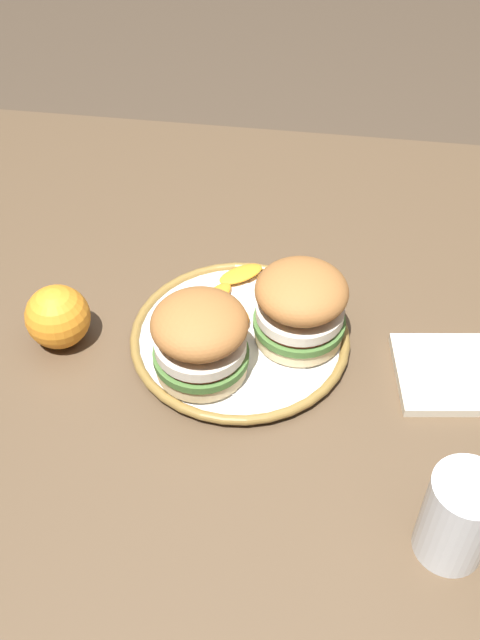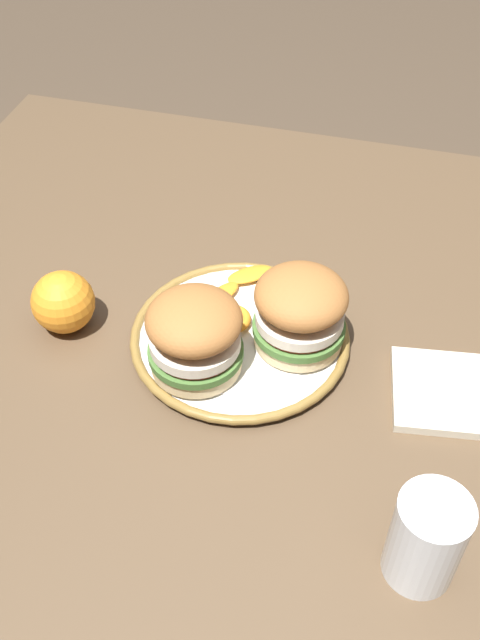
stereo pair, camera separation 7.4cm
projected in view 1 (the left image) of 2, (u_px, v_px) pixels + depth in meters
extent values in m
plane|color=#4C3D2D|center=(276.00, 604.00, 1.46)|extent=(8.00, 8.00, 0.00)
cube|color=brown|center=(297.00, 353.00, 0.93)|extent=(1.23, 1.01, 0.03)
cube|color=brown|center=(45.00, 292.00, 1.57)|extent=(0.06, 0.06, 0.73)
cylinder|color=white|center=(240.00, 339.00, 0.92)|extent=(0.25, 0.25, 0.01)
torus|color=olive|center=(240.00, 336.00, 0.92)|extent=(0.27, 0.27, 0.01)
cylinder|color=white|center=(240.00, 335.00, 0.91)|extent=(0.19, 0.19, 0.00)
cylinder|color=beige|center=(299.00, 329.00, 0.90)|extent=(0.11, 0.11, 0.02)
cylinder|color=#477033|center=(300.00, 321.00, 0.89)|extent=(0.11, 0.11, 0.01)
cylinder|color=#BC3828|center=(300.00, 316.00, 0.89)|extent=(0.10, 0.10, 0.01)
cylinder|color=silver|center=(301.00, 310.00, 0.88)|extent=(0.11, 0.11, 0.01)
ellipsoid|color=#A36633|center=(303.00, 290.00, 0.86)|extent=(0.15, 0.15, 0.05)
cylinder|color=beige|center=(201.00, 362.00, 0.86)|extent=(0.11, 0.11, 0.02)
cylinder|color=#477033|center=(201.00, 354.00, 0.85)|extent=(0.11, 0.11, 0.01)
cylinder|color=#BC3828|center=(201.00, 350.00, 0.85)|extent=(0.10, 0.10, 0.01)
cylinder|color=silver|center=(200.00, 344.00, 0.84)|extent=(0.11, 0.11, 0.01)
ellipsoid|color=#A36633|center=(199.00, 324.00, 0.82)|extent=(0.16, 0.16, 0.05)
torus|color=orange|center=(278.00, 282.00, 0.97)|extent=(0.07, 0.07, 0.01)
cylinder|color=#F4E5C6|center=(278.00, 284.00, 0.97)|extent=(0.03, 0.03, 0.00)
ellipsoid|color=orange|center=(216.00, 296.00, 0.95)|extent=(0.05, 0.06, 0.01)
ellipsoid|color=orange|center=(241.00, 274.00, 0.98)|extent=(0.07, 0.06, 0.01)
torus|color=orange|center=(230.00, 320.00, 0.92)|extent=(0.06, 0.06, 0.01)
cylinder|color=#F4E5C6|center=(230.00, 322.00, 0.92)|extent=(0.03, 0.03, 0.00)
cylinder|color=white|center=(458.00, 517.00, 0.69)|extent=(0.07, 0.07, 0.11)
cylinder|color=#5B2D19|center=(451.00, 534.00, 0.71)|extent=(0.06, 0.06, 0.05)
sphere|color=orange|center=(58.00, 317.00, 0.90)|extent=(0.08, 0.08, 0.08)
cube|color=beige|center=(461.00, 373.00, 0.88)|extent=(0.17, 0.14, 0.01)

